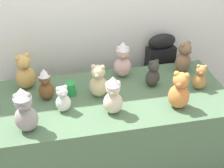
% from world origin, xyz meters
% --- Properties ---
extents(display_table, '(1.90, 0.83, 0.71)m').
position_xyz_m(display_table, '(0.00, 0.25, 0.35)').
color(display_table, '#4C6B4C').
rests_on(display_table, ground_plane).
extents(instrument_case, '(0.29, 0.15, 0.96)m').
position_xyz_m(instrument_case, '(0.60, 0.80, 0.48)').
color(instrument_case, black).
rests_on(instrument_case, ground_plane).
extents(teddy_bear_caramel, '(0.14, 0.13, 0.23)m').
position_xyz_m(teddy_bear_caramel, '(0.73, 0.22, 0.81)').
color(teddy_bear_caramel, '#B27A42').
rests_on(teddy_bear_caramel, display_table).
extents(teddy_bear_snow, '(0.13, 0.12, 0.22)m').
position_xyz_m(teddy_bear_snow, '(-0.39, 0.15, 0.81)').
color(teddy_bear_snow, white).
rests_on(teddy_bear_snow, display_table).
extents(teddy_bear_cream, '(0.16, 0.14, 0.32)m').
position_xyz_m(teddy_bear_cream, '(-0.03, 0.05, 0.86)').
color(teddy_bear_cream, beige).
rests_on(teddy_bear_cream, display_table).
extents(teddy_bear_mocha, '(0.19, 0.18, 0.30)m').
position_xyz_m(teddy_bear_mocha, '(0.70, 0.50, 0.85)').
color(teddy_bear_mocha, '#7F6047').
rests_on(teddy_bear_mocha, display_table).
extents(teddy_bear_charcoal, '(0.15, 0.14, 0.24)m').
position_xyz_m(teddy_bear_charcoal, '(0.36, 0.34, 0.82)').
color(teddy_bear_charcoal, '#383533').
rests_on(teddy_bear_charcoal, display_table).
extents(teddy_bear_blush, '(0.17, 0.15, 0.33)m').
position_xyz_m(teddy_bear_blush, '(0.15, 0.54, 0.87)').
color(teddy_bear_blush, beige).
rests_on(teddy_bear_blush, display_table).
extents(teddy_bear_ash, '(0.17, 0.15, 0.35)m').
position_xyz_m(teddy_bear_ash, '(-0.65, -0.02, 0.88)').
color(teddy_bear_ash, gray).
rests_on(teddy_bear_ash, display_table).
extents(teddy_bear_sand, '(0.18, 0.16, 0.29)m').
position_xyz_m(teddy_bear_sand, '(-0.10, 0.28, 0.84)').
color(teddy_bear_sand, '#CCB78E').
rests_on(teddy_bear_sand, display_table).
extents(teddy_bear_chestnut, '(0.12, 0.11, 0.27)m').
position_xyz_m(teddy_bear_chestnut, '(-0.51, 0.32, 0.84)').
color(teddy_bear_chestnut, brown).
rests_on(teddy_bear_chestnut, display_table).
extents(teddy_bear_ginger, '(0.21, 0.20, 0.31)m').
position_xyz_m(teddy_bear_ginger, '(0.46, 0.02, 0.85)').
color(teddy_bear_ginger, '#D17F3D').
rests_on(teddy_bear_ginger, display_table).
extents(teddy_bear_honey, '(0.21, 0.19, 0.31)m').
position_xyz_m(teddy_bear_honey, '(-0.67, 0.52, 0.85)').
color(teddy_bear_honey, tan).
rests_on(teddy_bear_honey, display_table).
extents(party_cup_green, '(0.08, 0.08, 0.11)m').
position_xyz_m(party_cup_green, '(-0.32, 0.34, 0.76)').
color(party_cup_green, '#238C3D').
rests_on(party_cup_green, display_table).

